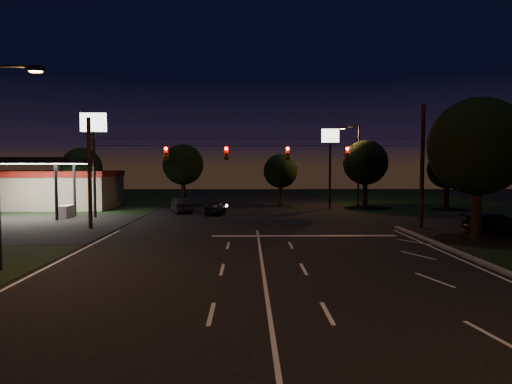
{
  "coord_description": "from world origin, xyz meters",
  "views": [
    {
      "loc": [
        -0.67,
        -17.86,
        4.59
      ],
      "look_at": [
        -0.17,
        9.22,
        3.0
      ],
      "focal_mm": 32.0,
      "sensor_mm": 36.0,
      "label": 1
    }
  ],
  "objects_px": {
    "car_oncoming_a": "(216,208)",
    "tree_right_near": "(477,148)",
    "utility_pole_right": "(421,228)",
    "car_oncoming_b": "(181,205)",
    "car_cross": "(499,224)"
  },
  "relations": [
    {
      "from": "car_oncoming_a",
      "to": "car_oncoming_b",
      "type": "relative_size",
      "value": 0.83
    },
    {
      "from": "car_oncoming_b",
      "to": "car_oncoming_a",
      "type": "bearing_deg",
      "value": 134.27
    },
    {
      "from": "car_oncoming_a",
      "to": "tree_right_near",
      "type": "bearing_deg",
      "value": 150.79
    },
    {
      "from": "utility_pole_right",
      "to": "car_oncoming_a",
      "type": "bearing_deg",
      "value": 149.15
    },
    {
      "from": "tree_right_near",
      "to": "car_cross",
      "type": "relative_size",
      "value": 1.87
    },
    {
      "from": "tree_right_near",
      "to": "car_oncoming_b",
      "type": "bearing_deg",
      "value": 141.99
    },
    {
      "from": "car_oncoming_b",
      "to": "car_cross",
      "type": "relative_size",
      "value": 0.95
    },
    {
      "from": "tree_right_near",
      "to": "car_oncoming_b",
      "type": "relative_size",
      "value": 1.97
    },
    {
      "from": "utility_pole_right",
      "to": "car_cross",
      "type": "relative_size",
      "value": 1.92
    },
    {
      "from": "utility_pole_right",
      "to": "car_oncoming_b",
      "type": "height_order",
      "value": "utility_pole_right"
    },
    {
      "from": "car_cross",
      "to": "tree_right_near",
      "type": "bearing_deg",
      "value": 127.29
    },
    {
      "from": "tree_right_near",
      "to": "car_oncoming_a",
      "type": "distance_m",
      "value": 22.84
    },
    {
      "from": "car_oncoming_a",
      "to": "car_oncoming_b",
      "type": "height_order",
      "value": "car_oncoming_b"
    },
    {
      "from": "utility_pole_right",
      "to": "tree_right_near",
      "type": "xyz_separation_m",
      "value": [
        1.53,
        -4.83,
        5.68
      ]
    },
    {
      "from": "utility_pole_right",
      "to": "car_oncoming_b",
      "type": "xyz_separation_m",
      "value": [
        -19.11,
        11.29,
        0.73
      ]
    }
  ]
}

